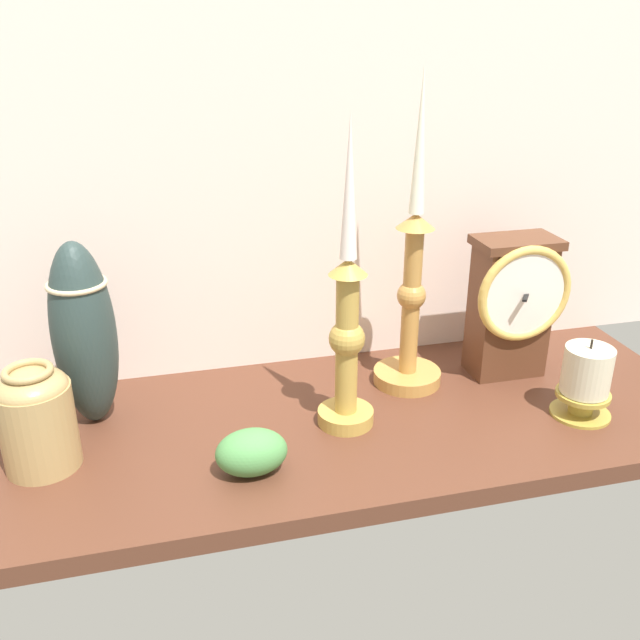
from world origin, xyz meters
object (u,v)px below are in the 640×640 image
object	(u,v)px
mantel_clock	(512,304)
candlestick_tall_left	(411,296)
brass_vase_jar	(36,416)
pillar_candle_front	(585,381)
tall_ceramic_vase	(84,334)
candlestick_tall_center	(347,328)

from	to	relation	value
mantel_clock	candlestick_tall_left	distance (cm)	14.89
brass_vase_jar	pillar_candle_front	xyz separation A→B (cm)	(66.03, -5.23, -1.66)
mantel_clock	brass_vase_jar	bearing A→B (deg)	-172.95
candlestick_tall_left	pillar_candle_front	distance (cm)	24.53
pillar_candle_front	tall_ceramic_vase	xyz separation A→B (cm)	(-60.68, 14.09, 7.13)
candlestick_tall_center	tall_ceramic_vase	bearing A→B (deg)	164.43
brass_vase_jar	tall_ceramic_vase	distance (cm)	11.71
mantel_clock	tall_ceramic_vase	size ratio (longest dim) A/B	0.85
brass_vase_jar	tall_ceramic_vase	xyz separation A→B (cm)	(5.35, 8.86, 5.47)
pillar_candle_front	candlestick_tall_center	bearing A→B (deg)	169.53
candlestick_tall_left	pillar_candle_front	xyz separation A→B (cm)	(18.65, -13.72, -8.08)
candlestick_tall_left	tall_ceramic_vase	distance (cm)	42.05
candlestick_tall_left	candlestick_tall_center	bearing A→B (deg)	-144.20
mantel_clock	candlestick_tall_left	world-z (taller)	candlestick_tall_left
mantel_clock	brass_vase_jar	xyz separation A→B (cm)	(-62.08, -7.67, -4.20)
mantel_clock	tall_ceramic_vase	bearing A→B (deg)	178.80
pillar_candle_front	tall_ceramic_vase	bearing A→B (deg)	166.92
tall_ceramic_vase	candlestick_tall_center	bearing A→B (deg)	-15.57
candlestick_tall_left	brass_vase_jar	bearing A→B (deg)	-169.85
candlestick_tall_center	brass_vase_jar	xyz separation A→B (cm)	(-36.04, -0.31, -6.56)
mantel_clock	pillar_candle_front	bearing A→B (deg)	-72.97
candlestick_tall_center	brass_vase_jar	size ratio (longest dim) A/B	3.07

